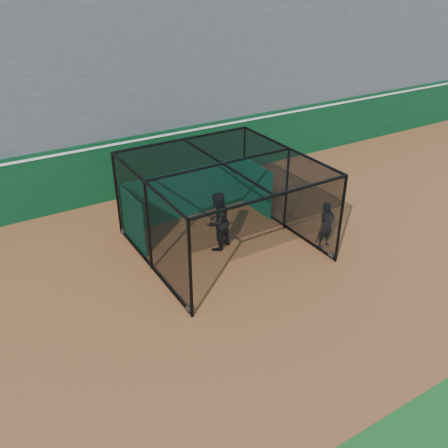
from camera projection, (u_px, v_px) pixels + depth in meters
ground at (245, 298)px, 13.81m from camera, size 120.00×120.00×0.00m
outfield_wall at (132, 164)px, 19.54m from camera, size 50.00×0.50×2.50m
grandstand at (93, 69)px, 20.81m from camera, size 50.00×7.85×8.95m
batting_cage at (223, 207)px, 15.64m from camera, size 5.39×5.56×3.04m
batter at (217, 221)px, 15.78m from camera, size 1.23×1.13×2.05m
on_deck_player at (326, 225)px, 15.98m from camera, size 0.63×0.43×1.65m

